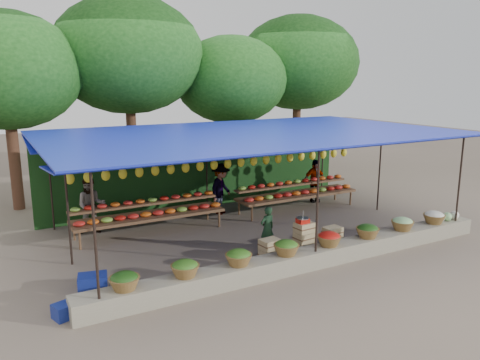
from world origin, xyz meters
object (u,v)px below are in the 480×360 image
blue_crate_front (67,310)px  blue_crate_back (93,283)px  weighing_scale (303,220)px  crate_counter (303,241)px  vendor_seated (267,229)px

blue_crate_front → blue_crate_back: blue_crate_back is taller
weighing_scale → blue_crate_back: weighing_scale is taller
blue_crate_front → blue_crate_back: (0.65, 0.88, 0.04)m
crate_counter → weighing_scale: size_ratio=7.73×
vendor_seated → blue_crate_front: 5.12m
vendor_seated → blue_crate_front: size_ratio=2.47×
blue_crate_front → blue_crate_back: size_ratio=0.80×
vendor_seated → blue_crate_back: size_ratio=1.97×
crate_counter → vendor_seated: vendor_seated is taller
weighing_scale → blue_crate_front: bearing=-174.4°
weighing_scale → vendor_seated: (-0.65, 0.59, -0.28)m
crate_counter → blue_crate_back: size_ratio=4.17×
vendor_seated → blue_crate_front: vendor_seated is taller
crate_counter → blue_crate_front: (-5.65, -0.56, -0.17)m
crate_counter → blue_crate_front: size_ratio=5.24×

